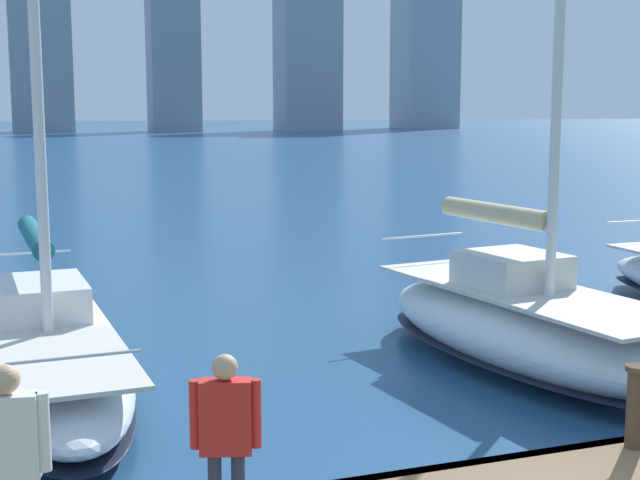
{
  "coord_description": "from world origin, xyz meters",
  "views": [
    {
      "loc": [
        4.51,
        6.41,
        4.23
      ],
      "look_at": [
        -0.12,
        -6.49,
        2.2
      ],
      "focal_mm": 50.0,
      "sensor_mm": 36.0,
      "label": 1
    }
  ],
  "objects_px": {
    "sailboat_teal": "(45,345)",
    "person_red_shirt": "(226,429)",
    "person_white_shirt": "(8,452)",
    "mooring_post": "(636,405)",
    "sailboat_tan": "(525,323)"
  },
  "relations": [
    {
      "from": "mooring_post",
      "to": "person_red_shirt",
      "type": "bearing_deg",
      "value": 6.76
    },
    {
      "from": "person_red_shirt",
      "to": "mooring_post",
      "type": "distance_m",
      "value": 4.7
    },
    {
      "from": "sailboat_teal",
      "to": "person_white_shirt",
      "type": "height_order",
      "value": "sailboat_teal"
    },
    {
      "from": "person_red_shirt",
      "to": "person_white_shirt",
      "type": "xyz_separation_m",
      "value": [
        1.71,
        0.07,
        0.06
      ]
    },
    {
      "from": "sailboat_teal",
      "to": "person_red_shirt",
      "type": "xyz_separation_m",
      "value": [
        -1.15,
        6.9,
        0.93
      ]
    },
    {
      "from": "sailboat_teal",
      "to": "mooring_post",
      "type": "bearing_deg",
      "value": 132.39
    },
    {
      "from": "sailboat_teal",
      "to": "person_red_shirt",
      "type": "relative_size",
      "value": 7.85
    },
    {
      "from": "person_white_shirt",
      "to": "mooring_post",
      "type": "xyz_separation_m",
      "value": [
        -6.36,
        -0.62,
        -0.57
      ]
    },
    {
      "from": "sailboat_teal",
      "to": "person_white_shirt",
      "type": "relative_size",
      "value": 7.38
    },
    {
      "from": "sailboat_tan",
      "to": "sailboat_teal",
      "type": "xyz_separation_m",
      "value": [
        7.46,
        -1.62,
        -0.11
      ]
    },
    {
      "from": "sailboat_tan",
      "to": "person_red_shirt",
      "type": "distance_m",
      "value": 8.27
    },
    {
      "from": "sailboat_tan",
      "to": "sailboat_teal",
      "type": "bearing_deg",
      "value": -12.23
    },
    {
      "from": "sailboat_teal",
      "to": "mooring_post",
      "type": "relative_size",
      "value": 14.0
    },
    {
      "from": "sailboat_teal",
      "to": "person_white_shirt",
      "type": "bearing_deg",
      "value": 85.39
    },
    {
      "from": "mooring_post",
      "to": "sailboat_tan",
      "type": "bearing_deg",
      "value": -109.42
    }
  ]
}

